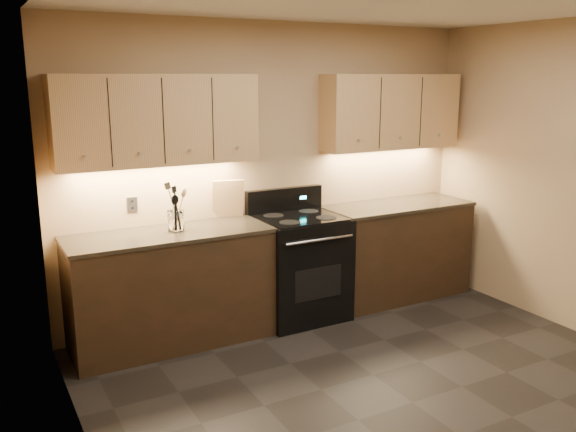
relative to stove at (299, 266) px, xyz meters
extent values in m
plane|color=black|center=(-0.08, -1.68, -0.48)|extent=(4.00, 4.00, 0.00)
cube|color=tan|center=(-0.08, 0.32, 0.82)|extent=(4.00, 0.04, 2.60)
cube|color=tan|center=(-2.08, -1.68, 0.82)|extent=(0.04, 4.00, 2.60)
cube|color=black|center=(-1.18, 0.02, -0.03)|extent=(1.60, 0.60, 0.90)
cube|color=#3D3526|center=(-1.18, 0.02, 0.44)|extent=(1.62, 0.62, 0.03)
cube|color=black|center=(1.10, 0.02, -0.03)|extent=(1.44, 0.60, 0.90)
cube|color=#3D3526|center=(1.10, 0.02, 0.44)|extent=(1.46, 0.62, 0.03)
cube|color=black|center=(0.00, -0.01, -0.02)|extent=(0.76, 0.65, 0.92)
cube|color=black|center=(0.00, -0.01, 0.45)|extent=(0.70, 0.60, 0.01)
cube|color=black|center=(0.00, 0.28, 0.55)|extent=(0.76, 0.07, 0.22)
cube|color=#19E5F2|center=(0.18, 0.24, 0.56)|extent=(0.06, 0.00, 0.03)
cylinder|color=silver|center=(0.00, -0.35, 0.32)|extent=(0.65, 0.02, 0.02)
cube|color=black|center=(0.00, -0.33, -0.07)|extent=(0.46, 0.00, 0.28)
cylinder|color=black|center=(-0.18, -0.16, 0.45)|extent=(0.18, 0.18, 0.00)
cylinder|color=black|center=(0.18, -0.16, 0.45)|extent=(0.18, 0.18, 0.00)
cylinder|color=black|center=(-0.18, 0.14, 0.45)|extent=(0.18, 0.18, 0.00)
cylinder|color=black|center=(0.18, 0.14, 0.45)|extent=(0.18, 0.18, 0.00)
cube|color=tan|center=(-1.18, 0.17, 1.32)|extent=(1.60, 0.30, 0.70)
cube|color=tan|center=(1.10, 0.17, 1.32)|extent=(1.44, 0.30, 0.70)
cube|color=#B2B5BA|center=(-1.38, 0.31, 0.64)|extent=(0.08, 0.01, 0.12)
cylinder|color=white|center=(-1.11, 0.05, 0.53)|extent=(0.16, 0.16, 0.16)
cylinder|color=white|center=(-1.11, 0.05, 0.46)|extent=(0.13, 0.13, 0.02)
cube|color=tan|center=(-0.56, 0.27, 0.62)|extent=(0.29, 0.16, 0.34)
camera|label=1|loc=(-2.58, -4.52, 1.66)|focal=38.00mm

